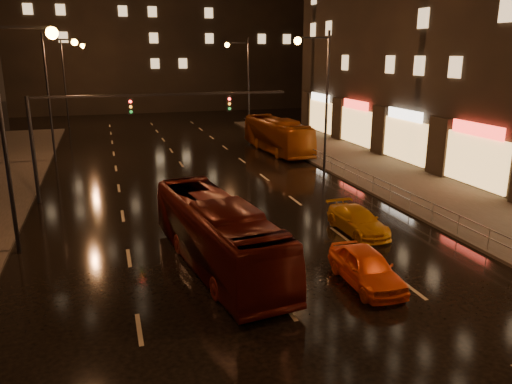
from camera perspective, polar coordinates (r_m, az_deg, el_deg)
ground at (r=32.29m, az=-6.41°, el=0.23°), size 140.00×140.00×0.00m
sidewalk_right at (r=33.04m, az=19.02°, el=-0.06°), size 7.00×70.00×0.15m
traffic_signal at (r=30.88m, az=-16.03°, el=7.99°), size 15.31×0.32×6.20m
railing_right at (r=33.56m, az=11.59°, el=2.18°), size 0.05×56.00×1.00m
bus_red at (r=20.40m, az=-4.42°, el=-4.77°), size 3.79×10.54×2.87m
bus_curb at (r=44.35m, az=2.46°, el=6.49°), size 3.08×10.75×2.96m
taxi_near at (r=19.53m, az=12.49°, el=-8.40°), size 1.75×4.15×1.40m
taxi_far at (r=24.91m, az=11.55°, el=-3.24°), size 1.86×4.22×1.21m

